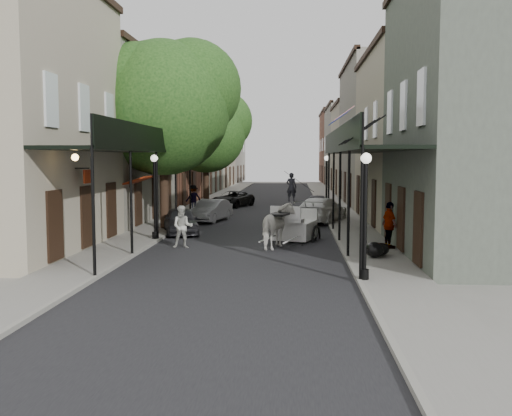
% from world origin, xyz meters
% --- Properties ---
extents(ground, '(140.00, 140.00, 0.00)m').
position_xyz_m(ground, '(0.00, 0.00, 0.00)').
color(ground, gray).
rests_on(ground, ground).
extents(road, '(8.00, 90.00, 0.01)m').
position_xyz_m(road, '(0.00, 20.00, 0.01)').
color(road, black).
rests_on(road, ground).
extents(sidewalk_left, '(2.20, 90.00, 0.12)m').
position_xyz_m(sidewalk_left, '(-5.00, 20.00, 0.06)').
color(sidewalk_left, gray).
rests_on(sidewalk_left, ground).
extents(sidewalk_right, '(2.20, 90.00, 0.12)m').
position_xyz_m(sidewalk_right, '(5.00, 20.00, 0.06)').
color(sidewalk_right, gray).
rests_on(sidewalk_right, ground).
extents(building_row_left, '(5.00, 80.00, 10.50)m').
position_xyz_m(building_row_left, '(-8.60, 30.00, 5.25)').
color(building_row_left, '#A19881').
rests_on(building_row_left, ground).
extents(building_row_right, '(5.00, 80.00, 10.50)m').
position_xyz_m(building_row_right, '(8.60, 30.00, 5.25)').
color(building_row_right, gray).
rests_on(building_row_right, ground).
extents(gallery_left, '(2.20, 18.05, 4.88)m').
position_xyz_m(gallery_left, '(-4.79, 6.98, 4.05)').
color(gallery_left, black).
rests_on(gallery_left, sidewalk_left).
extents(gallery_right, '(2.20, 18.05, 4.88)m').
position_xyz_m(gallery_right, '(4.79, 6.98, 4.05)').
color(gallery_right, black).
rests_on(gallery_right, sidewalk_right).
extents(tree_near, '(7.31, 6.80, 9.63)m').
position_xyz_m(tree_near, '(-4.20, 10.18, 6.49)').
color(tree_near, '#382619').
rests_on(tree_near, sidewalk_left).
extents(tree_far, '(6.45, 6.00, 8.61)m').
position_xyz_m(tree_far, '(-4.25, 24.18, 5.84)').
color(tree_far, '#382619').
rests_on(tree_far, sidewalk_left).
extents(lamppost_right_near, '(0.32, 0.32, 3.71)m').
position_xyz_m(lamppost_right_near, '(4.10, -2.00, 2.05)').
color(lamppost_right_near, black).
rests_on(lamppost_right_near, sidewalk_right).
extents(lamppost_left, '(0.32, 0.32, 3.71)m').
position_xyz_m(lamppost_left, '(-4.10, 6.00, 2.05)').
color(lamppost_left, black).
rests_on(lamppost_left, sidewalk_left).
extents(lamppost_right_far, '(0.32, 0.32, 3.71)m').
position_xyz_m(lamppost_right_far, '(4.10, 18.00, 2.05)').
color(lamppost_right_far, black).
rests_on(lamppost_right_far, sidewalk_right).
extents(horse, '(1.56, 2.37, 1.84)m').
position_xyz_m(horse, '(1.40, 4.31, 0.92)').
color(horse, white).
rests_on(horse, ground).
extents(carriage, '(2.37, 3.03, 3.08)m').
position_xyz_m(carriage, '(2.20, 7.06, 1.19)').
color(carriage, black).
rests_on(carriage, ground).
extents(pedestrian_walking, '(0.92, 0.76, 1.75)m').
position_xyz_m(pedestrian_walking, '(-2.52, 4.19, 0.87)').
color(pedestrian_walking, '#B7B7AD').
rests_on(pedestrian_walking, ground).
extents(pedestrian_sidewalk_left, '(1.31, 1.15, 1.76)m').
position_xyz_m(pedestrian_sidewalk_left, '(-4.73, 19.12, 1.00)').
color(pedestrian_sidewalk_left, gray).
rests_on(pedestrian_sidewalk_left, sidewalk_left).
extents(pedestrian_sidewalk_right, '(0.75, 1.16, 1.84)m').
position_xyz_m(pedestrian_sidewalk_right, '(5.80, 3.93, 1.04)').
color(pedestrian_sidewalk_right, gray).
rests_on(pedestrian_sidewalk_right, sidewalk_right).
extents(car_left_near, '(2.50, 4.07, 1.29)m').
position_xyz_m(car_left_near, '(-3.45, 8.45, 0.65)').
color(car_left_near, black).
rests_on(car_left_near, ground).
extents(car_left_mid, '(2.20, 4.07, 1.27)m').
position_xyz_m(car_left_mid, '(-2.79, 14.00, 0.64)').
color(car_left_mid, '#A4A4A9').
rests_on(car_left_mid, ground).
extents(car_left_far, '(3.35, 4.73, 1.20)m').
position_xyz_m(car_left_far, '(-2.60, 24.00, 0.60)').
color(car_left_far, black).
rests_on(car_left_far, ground).
extents(car_right_near, '(3.56, 5.32, 1.43)m').
position_xyz_m(car_right_near, '(3.60, 14.00, 0.72)').
color(car_right_near, silver).
rests_on(car_right_near, ground).
extents(car_right_far, '(1.67, 3.76, 1.26)m').
position_xyz_m(car_right_far, '(3.60, 20.07, 0.63)').
color(car_right_far, black).
rests_on(car_right_far, ground).
extents(trash_bags, '(0.92, 1.07, 0.56)m').
position_xyz_m(trash_bags, '(5.04, 1.91, 0.38)').
color(trash_bags, black).
rests_on(trash_bags, sidewalk_right).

